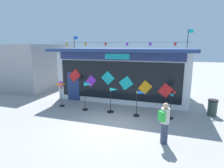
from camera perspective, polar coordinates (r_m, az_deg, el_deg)
name	(u,v)px	position (r m, az deg, el deg)	size (l,w,h in m)	color
ground_plane	(111,126)	(9.13, -0.41, -12.95)	(80.00, 80.00, 0.00)	#9E9B99
kite_shop_building	(125,72)	(13.85, 3.99, 3.58)	(9.31, 5.14, 4.87)	silver
wind_spinner_far_left	(61,86)	(12.00, -15.57, -0.66)	(0.39, 0.39, 1.65)	black
wind_spinner_left	(87,90)	(10.93, -7.69, -1.88)	(0.62, 0.34, 1.73)	black
wind_spinner_center_left	(113,97)	(10.56, 0.21, -4.02)	(0.64, 0.39, 1.49)	black
wind_spinner_center_right	(140,99)	(10.08, 8.66, -4.65)	(0.69, 0.34, 1.45)	black
wind_spinner_right	(171,99)	(10.10, 17.82, -4.44)	(0.42, 0.35, 1.66)	black
person_near_camera	(165,122)	(7.61, 15.97, -11.38)	(0.45, 0.47, 1.68)	#333D56
trash_bin	(212,107)	(11.71, 28.69, -6.39)	(0.52, 0.52, 0.90)	#2D4238
neighbour_building	(28,65)	(19.58, -24.70, 5.29)	(6.65, 6.35, 3.92)	#99999E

